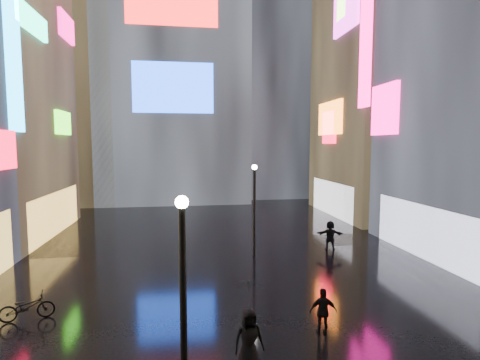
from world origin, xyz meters
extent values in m
plane|color=black|center=(0.00, 20.00, 0.00)|extent=(140.00, 140.00, 0.00)
cube|color=red|center=(-10.85, 18.32, 6.06)|extent=(0.25, 2.24, 1.94)
cube|color=#1193E0|center=(-10.85, 20.00, 11.00)|extent=(0.25, 1.40, 8.00)
cube|color=#FFC659|center=(-11.10, 26.00, 1.50)|extent=(0.20, 10.00, 3.00)
cube|color=#38CA16|center=(-10.85, 27.82, 7.91)|extent=(0.25, 3.00, 1.71)
cube|color=#16D597|center=(-10.85, 22.61, 13.61)|extent=(0.25, 4.84, 1.37)
cube|color=#E00B70|center=(-10.85, 29.70, 15.31)|extent=(0.25, 3.32, 1.94)
cube|color=white|center=(11.10, 17.00, 1.50)|extent=(0.20, 9.00, 3.00)
cube|color=#E00B70|center=(10.85, 21.12, 8.58)|extent=(0.25, 2.99, 3.26)
cube|color=#E00B70|center=(10.85, 24.00, 14.00)|extent=(0.25, 1.40, 10.00)
cube|color=black|center=(16.00, 30.00, 14.00)|extent=(10.00, 12.00, 28.00)
cube|color=white|center=(11.10, 30.00, 1.50)|extent=(0.20, 9.00, 3.00)
cube|color=orange|center=(10.85, 30.32, 8.66)|extent=(0.25, 4.92, 2.91)
cube|color=#E02CD6|center=(10.85, 27.51, 17.02)|extent=(0.25, 4.36, 3.46)
cube|color=red|center=(10.85, 30.44, 7.84)|extent=(0.25, 2.63, 2.87)
cube|color=#38CA16|center=(10.85, 28.19, 17.94)|extent=(0.25, 1.69, 2.90)
cube|color=black|center=(-3.00, 44.00, 21.00)|extent=(16.00, 14.00, 42.00)
cube|color=#194CFF|center=(-3.00, 36.90, 12.00)|extent=(8.00, 0.20, 5.00)
cube|color=black|center=(9.00, 46.00, 17.00)|extent=(12.00, 12.00, 34.00)
cube|color=black|center=(-14.00, 42.00, 13.00)|extent=(10.00, 10.00, 26.00)
cylinder|color=black|center=(-2.12, 6.52, 2.50)|extent=(0.16, 0.16, 5.00)
sphere|color=white|center=(-2.12, 6.52, 5.05)|extent=(0.30, 0.30, 0.30)
cylinder|color=black|center=(1.87, 18.91, 2.50)|extent=(0.16, 0.16, 5.00)
sphere|color=white|center=(1.87, 18.91, 5.05)|extent=(0.30, 0.30, 0.30)
imported|color=black|center=(2.46, 9.73, 0.78)|extent=(0.96, 0.53, 1.56)
imported|color=black|center=(-0.33, 8.15, 0.88)|extent=(0.93, 0.67, 1.76)
imported|color=black|center=(6.61, 19.36, 0.88)|extent=(1.70, 0.90, 1.75)
imported|color=black|center=(-0.33, 8.15, 2.16)|extent=(1.18, 1.18, 0.81)
imported|color=black|center=(-7.73, 12.28, 0.48)|extent=(1.93, 1.06, 0.96)
camera|label=1|loc=(-2.06, -1.70, 6.31)|focal=28.00mm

